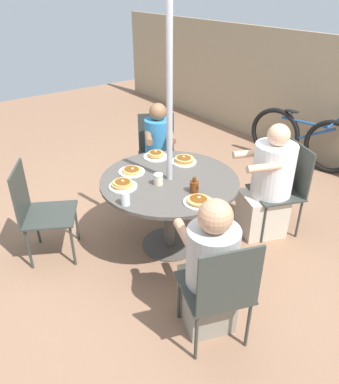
% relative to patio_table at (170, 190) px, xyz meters
% --- Properties ---
extents(ground_plane, '(12.00, 12.00, 0.00)m').
position_rel_patio_table_xyz_m(ground_plane, '(0.00, 0.00, -0.61)').
color(ground_plane, '#8C664C').
extents(patio_table, '(1.23, 1.23, 0.73)m').
position_rel_patio_table_xyz_m(patio_table, '(0.00, 0.00, 0.00)').
color(patio_table, '#4C4742').
rests_on(patio_table, ground).
extents(umbrella_pole, '(0.05, 0.05, 2.19)m').
position_rel_patio_table_xyz_m(umbrella_pole, '(0.00, 0.00, 0.49)').
color(umbrella_pole, '#ADADB2').
rests_on(umbrella_pole, ground).
extents(patio_chair_north, '(0.57, 0.57, 0.91)m').
position_rel_patio_table_xyz_m(patio_chair_north, '(1.09, -0.42, -0.10)').
color(patio_chair_north, '#333833').
rests_on(patio_chair_north, ground).
extents(diner_north, '(0.54, 0.49, 1.09)m').
position_rel_patio_table_xyz_m(diner_north, '(0.92, -0.35, -0.11)').
color(diner_north, gray).
rests_on(diner_north, ground).
extents(patio_chair_east, '(0.58, 0.58, 0.91)m').
position_rel_patio_table_xyz_m(patio_chair_east, '(0.46, 1.08, -0.10)').
color(patio_chair_east, '#333833').
rests_on(patio_chair_east, ground).
extents(diner_east, '(0.55, 0.61, 1.15)m').
position_rel_patio_table_xyz_m(diner_east, '(0.39, 0.91, -0.10)').
color(diner_east, beige).
rests_on(diner_east, ground).
extents(patio_chair_south, '(0.61, 0.61, 0.91)m').
position_rel_patio_table_xyz_m(patio_chair_south, '(-1.01, 0.59, -0.10)').
color(patio_chair_south, '#333833').
rests_on(patio_chair_south, ground).
extents(diner_south, '(0.53, 0.48, 1.11)m').
position_rel_patio_table_xyz_m(diner_south, '(-0.86, 0.50, -0.09)').
color(diner_south, '#3D3D42').
rests_on(diner_south, ground).
extents(patio_chair_west, '(0.61, 0.61, 0.91)m').
position_rel_patio_table_xyz_m(patio_chair_west, '(-0.59, -1.01, -0.10)').
color(patio_chair_west, '#333833').
rests_on(patio_chair_west, ground).
extents(pancake_plate_a, '(0.24, 0.24, 0.04)m').
position_rel_patio_table_xyz_m(pancake_plate_a, '(-0.31, -0.20, 0.13)').
color(pancake_plate_a, white).
rests_on(pancake_plate_a, patio_table).
extents(pancake_plate_b, '(0.24, 0.24, 0.06)m').
position_rel_patio_table_xyz_m(pancake_plate_b, '(-0.18, 0.31, 0.14)').
color(pancake_plate_b, white).
rests_on(pancake_plate_b, patio_table).
extents(pancake_plate_c, '(0.24, 0.24, 0.06)m').
position_rel_patio_table_xyz_m(pancake_plate_c, '(-0.12, -0.41, 0.14)').
color(pancake_plate_c, white).
rests_on(pancake_plate_c, patio_table).
extents(pancake_plate_d, '(0.24, 0.24, 0.05)m').
position_rel_patio_table_xyz_m(pancake_plate_d, '(0.46, -0.07, 0.14)').
color(pancake_plate_d, white).
rests_on(pancake_plate_d, patio_table).
extents(pancake_plate_e, '(0.24, 0.24, 0.06)m').
position_rel_patio_table_xyz_m(pancake_plate_e, '(-0.44, 0.17, 0.14)').
color(pancake_plate_e, white).
rests_on(pancake_plate_e, patio_table).
extents(syrup_bottle, '(0.09, 0.07, 0.14)m').
position_rel_patio_table_xyz_m(syrup_bottle, '(0.31, 0.02, 0.17)').
color(syrup_bottle, '#602D0F').
rests_on(syrup_bottle, patio_table).
extents(coffee_cup, '(0.08, 0.08, 0.10)m').
position_rel_patio_table_xyz_m(coffee_cup, '(0.02, -0.14, 0.17)').
color(coffee_cup, beige).
rests_on(coffee_cup, patio_table).
extents(drinking_glass_a, '(0.07, 0.07, 0.11)m').
position_rel_patio_table_xyz_m(drinking_glass_a, '(0.13, -0.54, 0.17)').
color(drinking_glass_a, silver).
rests_on(drinking_glass_a, patio_table).
extents(bicycle, '(1.48, 0.51, 0.74)m').
position_rel_patio_table_xyz_m(bicycle, '(-0.36, 2.53, -0.24)').
color(bicycle, black).
rests_on(bicycle, ground).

